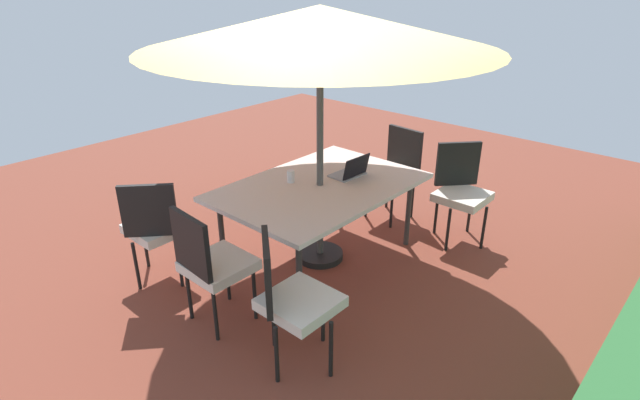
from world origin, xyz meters
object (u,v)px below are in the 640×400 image
object	(u,v)px
chair_east	(211,261)
cup	(291,176)
laptop	(351,172)
chair_southeast	(156,225)
chair_west	(395,169)
chair_northeast	(291,296)
patio_umbrella	(320,29)
dining_table	(320,190)
chair_northwest	(461,188)

from	to	relation	value
chair_east	cup	bearing A→B (deg)	-72.47
laptop	chair_southeast	bearing A→B (deg)	-26.16
laptop	chair_east	bearing A→B (deg)	1.72
chair_east	chair_west	world-z (taller)	same
chair_west	chair_northeast	size ratio (longest dim) A/B	1.00
patio_umbrella	chair_east	bearing A→B (deg)	1.76
dining_table	cup	xyz separation A→B (m)	(0.13, -0.24, 0.10)
dining_table	chair_southeast	xyz separation A→B (m)	(1.21, -0.79, -0.16)
dining_table	chair_east	size ratio (longest dim) A/B	1.88
chair_southeast	laptop	distance (m)	1.79
chair_east	cup	size ratio (longest dim) A/B	8.79
dining_table	chair_southeast	bearing A→B (deg)	-33.15
patio_umbrella	cup	distance (m)	1.31
chair_northwest	laptop	bearing A→B (deg)	-175.95
chair_east	dining_table	bearing A→B (deg)	-84.52
chair_east	chair_northeast	bearing A→B (deg)	-169.84
chair_east	laptop	distance (m)	1.61
cup	chair_west	bearing A→B (deg)	170.28
chair_east	cup	xyz separation A→B (m)	(-1.13, -0.28, 0.26)
dining_table	chair_northwest	xyz separation A→B (m)	(-1.22, 0.78, -0.16)
chair_east	chair_southeast	bearing A→B (deg)	0.46
patio_umbrella	chair_northwest	distance (m)	2.12
patio_umbrella	chair_northeast	xyz separation A→B (m)	(1.17, 0.79, -1.54)
chair_east	laptop	size ratio (longest dim) A/B	2.94
chair_east	laptop	bearing A→B (deg)	-87.81
patio_umbrella	chair_northwest	world-z (taller)	patio_umbrella
chair_west	cup	xyz separation A→B (m)	(1.36, -0.23, 0.26)
dining_table	chair_west	size ratio (longest dim) A/B	1.88
chair_southeast	laptop	world-z (taller)	chair_southeast
dining_table	patio_umbrella	xyz separation A→B (m)	(0.00, 0.00, 1.38)
dining_table	cup	bearing A→B (deg)	-61.56
chair_east	chair_southeast	xyz separation A→B (m)	(-0.05, -0.83, 0.00)
chair_west	laptop	distance (m)	0.93
cup	chair_northeast	bearing A→B (deg)	44.45
dining_table	chair_east	xyz separation A→B (m)	(1.26, 0.04, -0.16)
chair_east	chair_northeast	distance (m)	0.75
chair_southeast	laptop	bearing A→B (deg)	-167.16
chair_northeast	laptop	bearing A→B (deg)	-24.71
laptop	chair_west	bearing A→B (deg)	-171.12
patio_umbrella	chair_northeast	size ratio (longest dim) A/B	2.96
chair_southeast	patio_umbrella	bearing A→B (deg)	-170.90
patio_umbrella	chair_southeast	distance (m)	2.11
laptop	cup	distance (m)	0.57
patio_umbrella	chair_west	world-z (taller)	patio_umbrella
patio_umbrella	chair_west	bearing A→B (deg)	-179.70
laptop	chair_northeast	bearing A→B (deg)	28.25
patio_umbrella	chair_southeast	bearing A→B (deg)	-33.15
dining_table	laptop	distance (m)	0.36
chair_west	laptop	bearing A→B (deg)	-79.08
patio_umbrella	laptop	size ratio (longest dim) A/B	8.71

